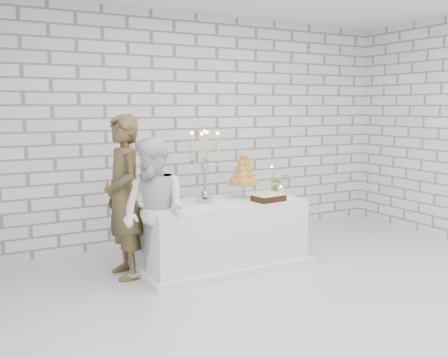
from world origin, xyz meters
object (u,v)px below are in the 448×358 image
Objects in this scene: croquembouche at (244,175)px; groom at (124,197)px; candelabra at (205,166)px; cake_table at (222,234)px; bride at (154,213)px.

groom is at bearing 175.54° from croquembouche.
cake_table is at bearing -7.76° from candelabra.
cake_table is 0.99m from bride.
candelabra is (0.86, -0.18, 0.29)m from groom.
cake_table is 1.20× the size of bride.
cake_table is at bearing 78.13° from groom.
bride is 0.84m from candelabra.
candelabra is at bearing -172.90° from croquembouche.
candelabra reaches higher than cake_table.
bride is at bearing -164.93° from croquembouche.
croquembouche is (0.53, 0.07, -0.13)m from candelabra.
groom is at bearing 177.24° from bride.
croquembouche is (1.40, -0.11, 0.16)m from groom.
groom is 1.14× the size of bride.
croquembouche reaches higher than cake_table.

